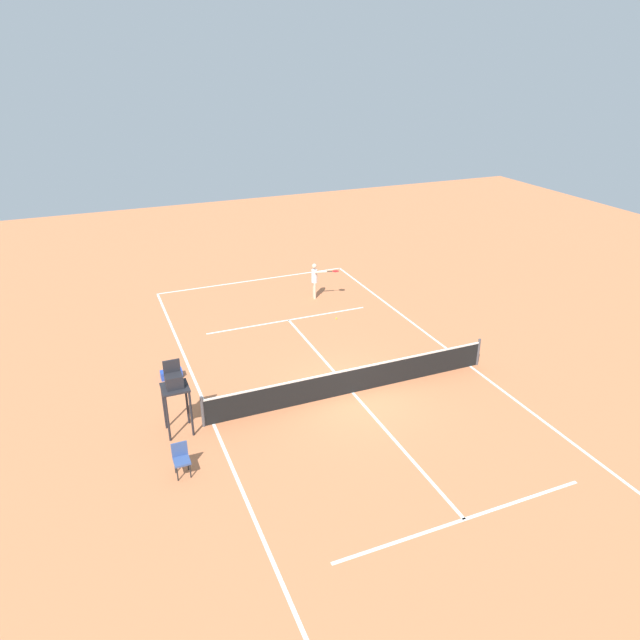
% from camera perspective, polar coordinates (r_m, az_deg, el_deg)
% --- Properties ---
extents(ground_plane, '(60.00, 60.00, 0.00)m').
position_cam_1_polar(ground_plane, '(20.24, 3.22, -7.12)').
color(ground_plane, '#D37A4C').
extents(court_lines, '(9.84, 23.78, 0.01)m').
position_cam_1_polar(court_lines, '(20.23, 3.22, -7.11)').
color(court_lines, white).
rests_on(court_lines, ground).
extents(tennis_net, '(10.44, 0.10, 1.07)m').
position_cam_1_polar(tennis_net, '(19.98, 3.25, -5.91)').
color(tennis_net, '#4C4C51').
rests_on(tennis_net, ground).
extents(player_serving, '(1.24, 0.79, 1.73)m').
position_cam_1_polar(player_serving, '(27.48, -0.44, 4.17)').
color(player_serving, beige).
rests_on(player_serving, ground).
extents(tennis_ball, '(0.07, 0.07, 0.07)m').
position_cam_1_polar(tennis_ball, '(25.60, 1.62, 0.16)').
color(tennis_ball, '#CCE033').
rests_on(tennis_ball, ground).
extents(umpire_chair, '(0.80, 0.80, 2.41)m').
position_cam_1_polar(umpire_chair, '(17.97, -14.07, -6.35)').
color(umpire_chair, '#232328').
rests_on(umpire_chair, ground).
extents(courtside_chair_near, '(0.44, 0.46, 0.95)m').
position_cam_1_polar(courtside_chair_near, '(16.84, -13.47, -13.01)').
color(courtside_chair_near, '#262626').
rests_on(courtside_chair_near, ground).
extents(equipment_bag, '(0.76, 0.32, 0.30)m').
position_cam_1_polar(equipment_bag, '(21.67, -14.36, -5.15)').
color(equipment_bag, '#2647B7').
rests_on(equipment_bag, ground).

